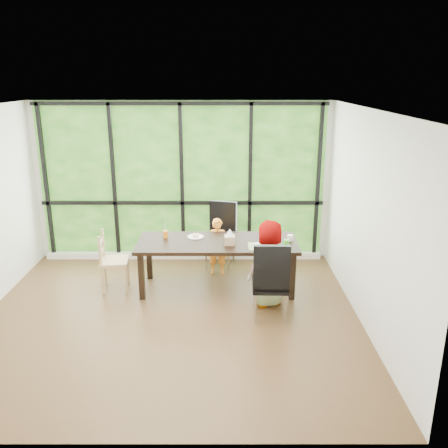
{
  "coord_description": "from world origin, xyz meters",
  "views": [
    {
      "loc": [
        0.71,
        -5.59,
        3.08
      ],
      "look_at": [
        0.71,
        0.83,
        1.05
      ],
      "focal_mm": 37.77,
      "sensor_mm": 36.0,
      "label": 1
    }
  ],
  "objects": [
    {
      "name": "plate_far",
      "position": [
        0.28,
        1.11,
        0.76
      ],
      "size": [
        0.24,
        0.24,
        0.02
      ],
      "primitive_type": "cylinder",
      "color": "white",
      "rests_on": "dining_table"
    },
    {
      "name": "straw_pink",
      "position": [
        1.59,
        0.65,
        0.91
      ],
      "size": [
        0.01,
        0.04,
        0.2
      ],
      "primitive_type": "cylinder",
      "rotation": [
        0.14,
        0.0,
        0.0
      ],
      "color": "pink",
      "rests_on": "green_cup"
    },
    {
      "name": "placemat",
      "position": [
        1.28,
        0.71,
        0.75
      ],
      "size": [
        0.45,
        0.33,
        0.01
      ],
      "primitive_type": "cube",
      "color": "tan",
      "rests_on": "dining_table"
    },
    {
      "name": "child_older",
      "position": [
        1.3,
        0.41,
        0.61
      ],
      "size": [
        0.71,
        0.6,
        1.23
      ],
      "primitive_type": "imported",
      "rotation": [
        0.0,
        0.0,
        3.57
      ],
      "color": "slate",
      "rests_on": "ground"
    },
    {
      "name": "tissue_box",
      "position": [
        0.79,
        0.8,
        0.82
      ],
      "size": [
        0.15,
        0.15,
        0.13
      ],
      "primitive_type": "cube",
      "color": "tan",
      "rests_on": "dining_table"
    },
    {
      "name": "child_toddler",
      "position": [
        0.61,
        1.48,
        0.46
      ],
      "size": [
        0.34,
        0.23,
        0.92
      ],
      "primitive_type": "imported",
      "rotation": [
        0.0,
        0.0,
        -0.01
      ],
      "color": "orange",
      "rests_on": "ground"
    },
    {
      "name": "window_mullions",
      "position": [
        0.0,
        2.19,
        1.35
      ],
      "size": [
        4.8,
        0.06,
        2.65
      ],
      "primitive_type": null,
      "color": "black",
      "rests_on": "back_wall"
    },
    {
      "name": "chair_interior_leather",
      "position": [
        1.31,
        0.04,
        0.54
      ],
      "size": [
        0.47,
        0.47,
        1.08
      ],
      "primitive_type": "cube",
      "rotation": [
        0.0,
        0.0,
        3.11
      ],
      "color": "black",
      "rests_on": "ground"
    },
    {
      "name": "chair_window_leather",
      "position": [
        0.65,
        1.81,
        0.54
      ],
      "size": [
        0.56,
        0.56,
        1.08
      ],
      "primitive_type": "cube",
      "rotation": [
        0.0,
        0.0,
        -0.25
      ],
      "color": "black",
      "rests_on": "ground"
    },
    {
      "name": "back_wall",
      "position": [
        0.0,
        2.25,
        1.35
      ],
      "size": [
        5.0,
        0.0,
        5.0
      ],
      "primitive_type": "plane",
      "rotation": [
        1.57,
        0.0,
        0.0
      ],
      "color": "silver",
      "rests_on": "ground"
    },
    {
      "name": "tissue",
      "position": [
        0.79,
        0.8,
        0.94
      ],
      "size": [
        0.12,
        0.12,
        0.11
      ],
      "primitive_type": "cone",
      "color": "white",
      "rests_on": "tissue_box"
    },
    {
      "name": "straw_white",
      "position": [
        -0.17,
        1.09,
        0.9
      ],
      "size": [
        0.01,
        0.04,
        0.2
      ],
      "primitive_type": "cylinder",
      "rotation": [
        0.14,
        0.0,
        0.0
      ],
      "color": "white",
      "rests_on": "orange_cup"
    },
    {
      "name": "dining_table",
      "position": [
        0.61,
        0.93,
        0.38
      ],
      "size": [
        2.38,
        1.01,
        0.75
      ],
      "primitive_type": "cube",
      "rotation": [
        0.0,
        0.0,
        -0.03
      ],
      "color": "black",
      "rests_on": "ground"
    },
    {
      "name": "chair_end_beech",
      "position": [
        -0.92,
        0.9,
        0.45
      ],
      "size": [
        0.44,
        0.46,
        0.9
      ],
      "primitive_type": "cube",
      "rotation": [
        0.0,
        0.0,
        1.68
      ],
      "color": "#A78456",
      "rests_on": "ground"
    },
    {
      "name": "green_cup",
      "position": [
        1.59,
        0.65,
        0.81
      ],
      "size": [
        0.08,
        0.08,
        0.12
      ],
      "primitive_type": "cylinder",
      "color": "#47CE30",
      "rests_on": "dining_table"
    },
    {
      "name": "crepe_rolls_near",
      "position": [
        1.25,
        0.74,
        0.78
      ],
      "size": [
        0.1,
        0.12,
        0.04
      ],
      "primitive_type": null,
      "color": "tan",
      "rests_on": "plate_near"
    },
    {
      "name": "orange_cup",
      "position": [
        -0.17,
        1.09,
        0.81
      ],
      "size": [
        0.07,
        0.07,
        0.11
      ],
      "primitive_type": "cylinder",
      "color": "orange",
      "rests_on": "dining_table"
    },
    {
      "name": "plate_near",
      "position": [
        1.25,
        0.74,
        0.76
      ],
      "size": [
        0.23,
        0.23,
        0.01
      ],
      "primitive_type": "cylinder",
      "color": "white",
      "rests_on": "dining_table"
    },
    {
      "name": "window_sill",
      "position": [
        0.0,
        2.15,
        0.05
      ],
      "size": [
        4.8,
        0.12,
        0.1
      ],
      "primitive_type": "cube",
      "color": "silver",
      "rests_on": "ground"
    },
    {
      "name": "crepe_rolls_far",
      "position": [
        0.28,
        1.11,
        0.78
      ],
      "size": [
        0.1,
        0.12,
        0.04
      ],
      "primitive_type": null,
      "color": "tan",
      "rests_on": "plate_far"
    },
    {
      "name": "white_mug",
      "position": [
        1.68,
        0.96,
        0.79
      ],
      "size": [
        0.09,
        0.09,
        0.09
      ],
      "primitive_type": "cylinder",
      "color": "white",
      "rests_on": "dining_table"
    },
    {
      "name": "ground",
      "position": [
        0.0,
        0.0,
        0.0
      ],
      "size": [
        5.0,
        5.0,
        0.0
      ],
      "primitive_type": "plane",
      "color": "black",
      "rests_on": "ground"
    },
    {
      "name": "foliage_backdrop",
      "position": [
        0.0,
        2.23,
        1.35
      ],
      "size": [
        4.8,
        0.02,
        2.65
      ],
      "primitive_type": "cube",
      "color": "#1A4513",
      "rests_on": "back_wall"
    }
  ]
}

